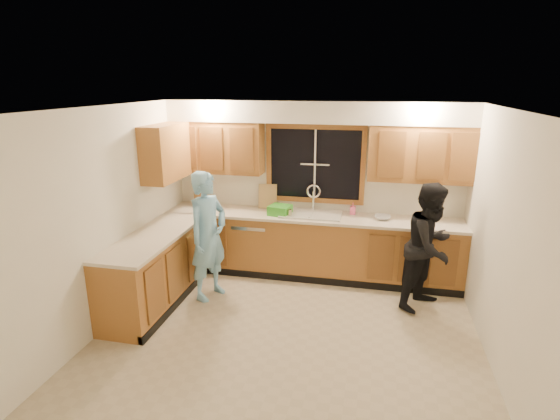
{
  "coord_description": "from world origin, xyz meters",
  "views": [
    {
      "loc": [
        0.84,
        -4.3,
        2.75
      ],
      "look_at": [
        -0.25,
        0.65,
        1.25
      ],
      "focal_mm": 28.0,
      "sensor_mm": 36.0,
      "label": 1
    }
  ],
  "objects_px": {
    "knife_block": "(200,198)",
    "stove": "(132,290)",
    "sink": "(311,219)",
    "man": "(208,236)",
    "bowl": "(382,217)",
    "woman": "(430,247)",
    "soap_bottle": "(353,209)",
    "dishwasher": "(254,244)",
    "dish_crate": "(280,210)"
  },
  "relations": [
    {
      "from": "sink",
      "to": "man",
      "type": "distance_m",
      "value": 1.52
    },
    {
      "from": "stove",
      "to": "dish_crate",
      "type": "xyz_separation_m",
      "value": [
        1.36,
        1.75,
        0.54
      ]
    },
    {
      "from": "stove",
      "to": "sink",
      "type": "bearing_deg",
      "value": 45.39
    },
    {
      "from": "woman",
      "to": "sink",
      "type": "bearing_deg",
      "value": 103.84
    },
    {
      "from": "knife_block",
      "to": "soap_bottle",
      "type": "height_order",
      "value": "knife_block"
    },
    {
      "from": "sink",
      "to": "dish_crate",
      "type": "bearing_deg",
      "value": -169.73
    },
    {
      "from": "stove",
      "to": "dishwasher",
      "type": "bearing_deg",
      "value": 62.31
    },
    {
      "from": "dishwasher",
      "to": "soap_bottle",
      "type": "distance_m",
      "value": 1.55
    },
    {
      "from": "soap_bottle",
      "to": "dishwasher",
      "type": "bearing_deg",
      "value": -173.02
    },
    {
      "from": "sink",
      "to": "bowl",
      "type": "distance_m",
      "value": 0.99
    },
    {
      "from": "knife_block",
      "to": "bowl",
      "type": "height_order",
      "value": "knife_block"
    },
    {
      "from": "knife_block",
      "to": "bowl",
      "type": "distance_m",
      "value": 2.73
    },
    {
      "from": "stove",
      "to": "bowl",
      "type": "xyz_separation_m",
      "value": [
        2.79,
        1.83,
        0.5
      ]
    },
    {
      "from": "sink",
      "to": "woman",
      "type": "height_order",
      "value": "woman"
    },
    {
      "from": "sink",
      "to": "bowl",
      "type": "relative_size",
      "value": 3.86
    },
    {
      "from": "dishwasher",
      "to": "soap_bottle",
      "type": "relative_size",
      "value": 4.88
    },
    {
      "from": "woman",
      "to": "soap_bottle",
      "type": "height_order",
      "value": "woman"
    },
    {
      "from": "dishwasher",
      "to": "stove",
      "type": "xyz_separation_m",
      "value": [
        -0.95,
        -1.81,
        0.04
      ]
    },
    {
      "from": "knife_block",
      "to": "dish_crate",
      "type": "distance_m",
      "value": 1.32
    },
    {
      "from": "sink",
      "to": "dishwasher",
      "type": "distance_m",
      "value": 0.96
    },
    {
      "from": "sink",
      "to": "man",
      "type": "relative_size",
      "value": 0.51
    },
    {
      "from": "stove",
      "to": "dish_crate",
      "type": "height_order",
      "value": "dish_crate"
    },
    {
      "from": "man",
      "to": "knife_block",
      "type": "xyz_separation_m",
      "value": [
        -0.55,
        1.07,
        0.2
      ]
    },
    {
      "from": "sink",
      "to": "woman",
      "type": "xyz_separation_m",
      "value": [
        1.57,
        -0.62,
        -0.06
      ]
    },
    {
      "from": "sink",
      "to": "stove",
      "type": "xyz_separation_m",
      "value": [
        -1.8,
        -1.82,
        -0.41
      ]
    },
    {
      "from": "dish_crate",
      "to": "sink",
      "type": "bearing_deg",
      "value": 10.27
    },
    {
      "from": "woman",
      "to": "soap_bottle",
      "type": "xyz_separation_m",
      "value": [
        -0.99,
        0.78,
        0.2
      ]
    },
    {
      "from": "stove",
      "to": "knife_block",
      "type": "bearing_deg",
      "value": 88.21
    },
    {
      "from": "stove",
      "to": "knife_block",
      "type": "xyz_separation_m",
      "value": [
        0.06,
        1.95,
        0.59
      ]
    },
    {
      "from": "dishwasher",
      "to": "bowl",
      "type": "distance_m",
      "value": 1.92
    },
    {
      "from": "woman",
      "to": "bowl",
      "type": "relative_size",
      "value": 7.19
    },
    {
      "from": "sink",
      "to": "dish_crate",
      "type": "xyz_separation_m",
      "value": [
        -0.44,
        -0.08,
        0.12
      ]
    },
    {
      "from": "stove",
      "to": "woman",
      "type": "distance_m",
      "value": 3.6
    },
    {
      "from": "man",
      "to": "bowl",
      "type": "bearing_deg",
      "value": -44.79
    },
    {
      "from": "woman",
      "to": "stove",
      "type": "bearing_deg",
      "value": 145.0
    },
    {
      "from": "knife_block",
      "to": "stove",
      "type": "bearing_deg",
      "value": -93.1
    },
    {
      "from": "stove",
      "to": "woman",
      "type": "xyz_separation_m",
      "value": [
        3.37,
        1.21,
        0.35
      ]
    },
    {
      "from": "dishwasher",
      "to": "man",
      "type": "height_order",
      "value": "man"
    },
    {
      "from": "man",
      "to": "woman",
      "type": "height_order",
      "value": "man"
    },
    {
      "from": "dishwasher",
      "to": "man",
      "type": "relative_size",
      "value": 0.49
    },
    {
      "from": "stove",
      "to": "soap_bottle",
      "type": "distance_m",
      "value": 3.15
    },
    {
      "from": "woman",
      "to": "dish_crate",
      "type": "height_order",
      "value": "woman"
    },
    {
      "from": "dishwasher",
      "to": "dish_crate",
      "type": "bearing_deg",
      "value": -8.94
    },
    {
      "from": "woman",
      "to": "dish_crate",
      "type": "xyz_separation_m",
      "value": [
        -2.01,
        0.54,
        0.19
      ]
    },
    {
      "from": "soap_bottle",
      "to": "bowl",
      "type": "height_order",
      "value": "soap_bottle"
    },
    {
      "from": "stove",
      "to": "man",
      "type": "height_order",
      "value": "man"
    },
    {
      "from": "soap_bottle",
      "to": "bowl",
      "type": "relative_size",
      "value": 0.75
    },
    {
      "from": "dishwasher",
      "to": "dish_crate",
      "type": "xyz_separation_m",
      "value": [
        0.41,
        -0.06,
        0.58
      ]
    },
    {
      "from": "knife_block",
      "to": "bowl",
      "type": "bearing_deg",
      "value": -3.78
    },
    {
      "from": "dishwasher",
      "to": "knife_block",
      "type": "bearing_deg",
      "value": 171.33
    }
  ]
}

